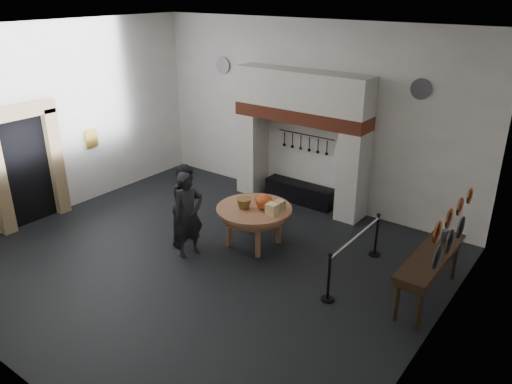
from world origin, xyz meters
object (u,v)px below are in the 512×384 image
Objects in this scene: iron_range at (300,193)px; work_table at (254,209)px; visitor_near at (188,215)px; barrier_post_far at (376,236)px; visitor_far at (188,204)px; side_table at (431,256)px; barrier_post_near at (329,278)px.

work_table is at bearing -80.37° from iron_range.
visitor_near is 3.87m from barrier_post_far.
iron_range is 2.11× the size of barrier_post_far.
iron_range is 1.07× the size of visitor_far.
side_table reaches higher than work_table.
visitor_far is 3.54m from barrier_post_near.
iron_range is at bearing -19.82° from visitor_far.
barrier_post_far is at bearing 26.38° from work_table.
iron_range is 3.07m from barrier_post_far.
visitor_near reaches higher than barrier_post_near.
visitor_far reaches higher than side_table.
iron_range is 0.86× the size of side_table.
barrier_post_near is (3.11, 0.27, -0.46)m from visitor_near.
visitor_far is 4.00m from barrier_post_far.
barrier_post_far is at bearing -37.09° from visitor_near.
visitor_near reaches higher than visitor_far.
visitor_near is 2.01× the size of barrier_post_far.
visitor_near is (-0.81, -1.13, 0.07)m from work_table.
visitor_far is 4.98m from side_table.
side_table is 2.44× the size of barrier_post_near.
iron_range is 3.75m from visitor_near.
visitor_far is at bearing -151.91° from barrier_post_far.
visitor_near is 2.01× the size of barrier_post_near.
barrier_post_near is (2.29, -0.86, -0.39)m from work_table.
work_table is at bearing -153.62° from barrier_post_far.
visitor_near is 0.82× the size of side_table.
visitor_near reaches higher than barrier_post_far.
side_table is 2.44× the size of barrier_post_far.
barrier_post_far is (2.72, -1.40, 0.20)m from iron_range.
barrier_post_near is at bearing -141.18° from side_table.
visitor_far reaches higher than barrier_post_far.
side_table is at bearing 38.82° from barrier_post_near.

